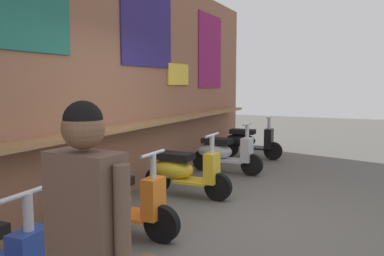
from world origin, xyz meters
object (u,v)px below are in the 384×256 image
at_px(scooter_orange, 116,200).
at_px(scooter_yellow, 182,171).
at_px(scooter_silver, 223,152).
at_px(shopper_with_handbag, 89,227).
at_px(scooter_black, 248,141).

bearing_deg(scooter_orange, scooter_yellow, 89.51).
bearing_deg(scooter_silver, shopper_with_handbag, -73.94).
height_order(scooter_yellow, scooter_silver, same).
xyz_separation_m(scooter_orange, scooter_silver, (3.38, -0.00, 0.00)).
xyz_separation_m(scooter_orange, scooter_yellow, (1.65, 0.00, 0.00)).
bearing_deg(scooter_silver, scooter_black, 92.50).
height_order(scooter_yellow, scooter_black, same).
relative_size(scooter_orange, scooter_silver, 1.00).
bearing_deg(scooter_yellow, shopper_with_handbag, -70.49).
bearing_deg(shopper_with_handbag, scooter_orange, 38.36).
relative_size(scooter_yellow, shopper_with_handbag, 0.88).
distance_m(scooter_yellow, scooter_black, 3.33).
distance_m(scooter_black, shopper_with_handbag, 7.11).
distance_m(scooter_orange, scooter_silver, 3.38).
relative_size(scooter_orange, scooter_yellow, 1.00).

